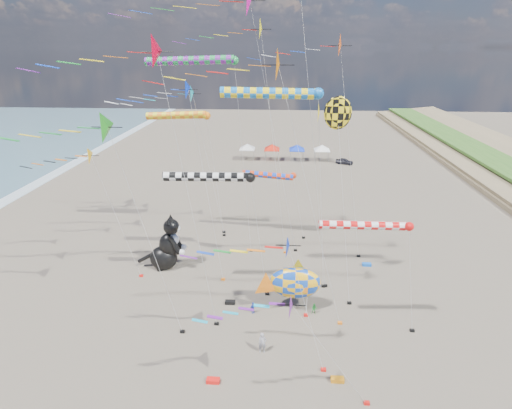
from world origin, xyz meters
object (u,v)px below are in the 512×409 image
Objects in this scene: cat_inflatable at (165,242)px; fish_inflatable at (294,282)px; child_blue at (253,308)px; person_adult at (262,343)px; parked_car at (344,161)px; child_green at (314,309)px.

cat_inflatable is 0.97× the size of fish_inflatable.
cat_inflatable is 12.09m from child_blue.
cat_inflatable is at bearing 124.77° from person_adult.
cat_inflatable is at bearing 154.19° from fish_inflatable.
child_blue is at bearing -176.12° from parked_car.
fish_inflatable is 48.75m from parked_car.
fish_inflatable is 5.60× the size of child_blue.
cat_inflatable is at bearing 164.31° from child_green.
parked_car reaches higher than child_green.
parked_car reaches higher than child_blue.
parked_car is (9.21, 48.09, 0.07)m from child_green.
fish_inflatable is 4.19m from child_blue.
person_adult is 54.69m from parked_car.
person_adult reaches higher than child_blue.
child_blue is at bearing -168.25° from child_green.
parked_car is (10.99, 47.45, -2.09)m from fish_inflatable.
cat_inflatable is 3.44× the size of person_adult.
parked_car is at bearing 88.58° from child_green.
person_adult is at bearing -173.64° from parked_car.
child_blue is (-3.50, -0.85, -2.13)m from fish_inflatable.
parked_car is at bearing 76.96° from fish_inflatable.
fish_inflatable is at bearing -172.45° from parked_car.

